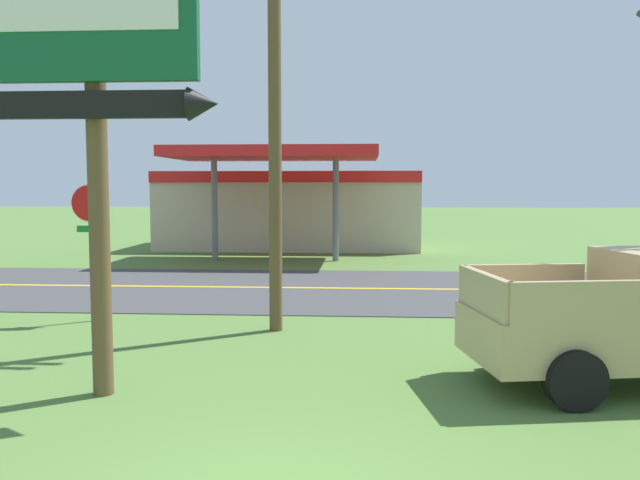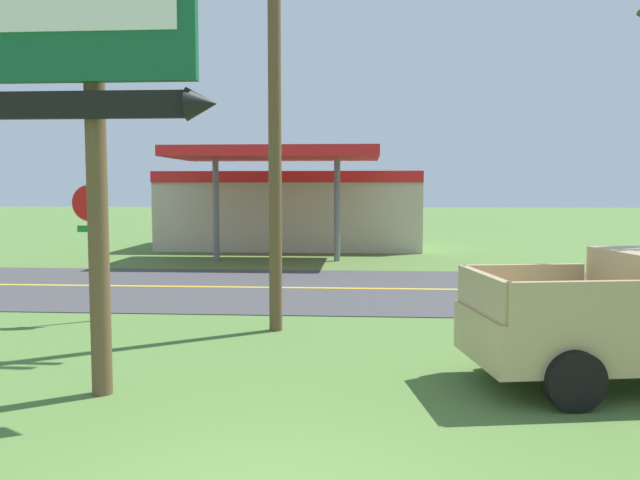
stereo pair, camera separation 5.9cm
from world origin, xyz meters
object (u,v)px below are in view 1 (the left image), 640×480
object	(u,v)px
stop_sign	(90,228)
utility_pole	(275,83)
gas_station	(291,207)
motel_sign	(96,67)

from	to	relation	value
stop_sign	utility_pole	distance (m)	5.03
stop_sign	gas_station	world-z (taller)	gas_station
motel_sign	utility_pole	world-z (taller)	utility_pole
utility_pole	gas_station	world-z (taller)	utility_pole
stop_sign	gas_station	size ratio (longest dim) A/B	0.25
gas_station	motel_sign	bearing A→B (deg)	-90.23
stop_sign	gas_station	xyz separation A→B (m)	(2.36, 17.58, -0.08)
stop_sign	gas_station	bearing A→B (deg)	82.35
stop_sign	motel_sign	bearing A→B (deg)	-65.42
utility_pole	stop_sign	bearing A→B (deg)	171.31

